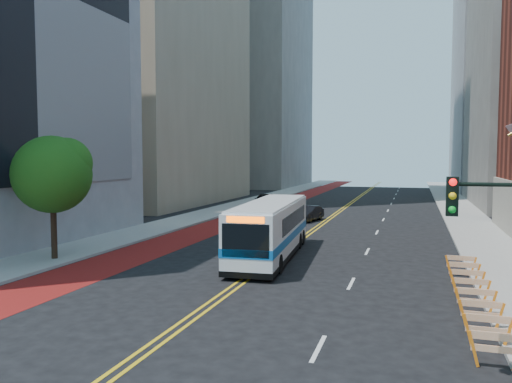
{
  "coord_description": "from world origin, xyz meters",
  "views": [
    {
      "loc": [
        7.43,
        -16.37,
        5.71
      ],
      "look_at": [
        -0.34,
        8.0,
        3.92
      ],
      "focal_mm": 35.0,
      "sensor_mm": 36.0,
      "label": 1
    }
  ],
  "objects": [
    {
      "name": "sidewalk_left",
      "position": [
        -12.0,
        30.0,
        0.07
      ],
      "size": [
        4.0,
        140.0,
        0.15
      ],
      "primitive_type": "cube",
      "color": "gray",
      "rests_on": "ground"
    },
    {
      "name": "ground",
      "position": [
        0.0,
        0.0,
        0.0
      ],
      "size": [
        160.0,
        160.0,
        0.0
      ],
      "primitive_type": "plane",
      "color": "black",
      "rests_on": "ground"
    },
    {
      "name": "transit_bus",
      "position": [
        -0.25,
        10.52,
        1.66
      ],
      "size": [
        3.46,
        11.73,
        3.18
      ],
      "rotation": [
        0.0,
        0.0,
        0.08
      ],
      "color": "silver",
      "rests_on": "ground"
    },
    {
      "name": "street_tree",
      "position": [
        -11.24,
        6.04,
        4.91
      ],
      "size": [
        4.2,
        4.2,
        6.7
      ],
      "color": "black",
      "rests_on": "sidewalk_left"
    },
    {
      "name": "center_line_outer",
      "position": [
        0.18,
        30.0,
        0.0
      ],
      "size": [
        0.14,
        140.0,
        0.01
      ],
      "primitive_type": "cube",
      "color": "gold",
      "rests_on": "ground"
    },
    {
      "name": "midrise_left_far",
      "position": [
        -24.0,
        78.0,
        32.5
      ],
      "size": [
        20.0,
        26.0,
        65.0
      ],
      "primitive_type": "cube",
      "color": "slate",
      "rests_on": "ground"
    },
    {
      "name": "car_a",
      "position": [
        -5.06,
        27.8,
        0.74
      ],
      "size": [
        2.65,
        4.6,
        1.47
      ],
      "primitive_type": "imported",
      "rotation": [
        0.0,
        0.0,
        -0.22
      ],
      "color": "black",
      "rests_on": "ground"
    },
    {
      "name": "construction_barriers",
      "position": [
        9.6,
        3.42,
        0.68
      ],
      "size": [
        1.42,
        10.91,
        1.0
      ],
      "color": "orange",
      "rests_on": "ground"
    },
    {
      "name": "car_b",
      "position": [
        -1.5,
        27.03,
        0.67
      ],
      "size": [
        2.18,
        4.27,
        1.34
      ],
      "primitive_type": "imported",
      "rotation": [
        0.0,
        0.0,
        -0.19
      ],
      "color": "black",
      "rests_on": "ground"
    },
    {
      "name": "traffic_signal",
      "position": [
        9.41,
        -3.51,
        3.72
      ],
      "size": [
        2.21,
        0.34,
        5.07
      ],
      "color": "black",
      "rests_on": "sidewalk_right"
    },
    {
      "name": "sidewalk_right",
      "position": [
        12.0,
        30.0,
        0.07
      ],
      "size": [
        4.0,
        140.0,
        0.15
      ],
      "primitive_type": "cube",
      "color": "gray",
      "rests_on": "ground"
    },
    {
      "name": "lane_dashes",
      "position": [
        4.8,
        38.0,
        0.01
      ],
      "size": [
        0.14,
        98.2,
        0.01
      ],
      "color": "silver",
      "rests_on": "ground"
    },
    {
      "name": "center_line_inner",
      "position": [
        -0.18,
        30.0,
        0.0
      ],
      "size": [
        0.14,
        140.0,
        0.01
      ],
      "primitive_type": "cube",
      "color": "gold",
      "rests_on": "ground"
    },
    {
      "name": "car_c",
      "position": [
        -9.1,
        38.2,
        0.66
      ],
      "size": [
        2.41,
        4.77,
        1.33
      ],
      "primitive_type": "imported",
      "rotation": [
        0.0,
        0.0,
        0.12
      ],
      "color": "black",
      "rests_on": "ground"
    },
    {
      "name": "bus_lane_paint",
      "position": [
        -8.1,
        30.0,
        0.0
      ],
      "size": [
        3.6,
        140.0,
        0.01
      ],
      "primitive_type": "cube",
      "color": "maroon",
      "rests_on": "ground"
    }
  ]
}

